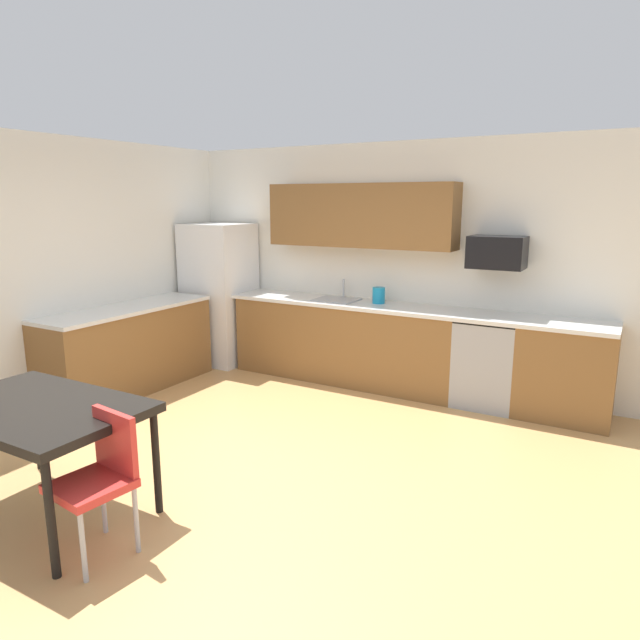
# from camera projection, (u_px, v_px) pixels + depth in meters

# --- Properties ---
(ground_plane) EXTENTS (12.00, 12.00, 0.00)m
(ground_plane) POSITION_uv_depth(u_px,v_px,m) (258.00, 466.00, 4.48)
(ground_plane) COLOR tan
(wall_back) EXTENTS (5.80, 0.10, 2.70)m
(wall_back) POSITION_uv_depth(u_px,v_px,m) (391.00, 264.00, 6.45)
(wall_back) COLOR white
(wall_back) RESTS_ON ground
(wall_left) EXTENTS (0.10, 5.80, 2.70)m
(wall_left) POSITION_uv_depth(u_px,v_px,m) (33.00, 275.00, 5.48)
(wall_left) COLOR white
(wall_left) RESTS_ON ground
(cabinet_run_back) EXTENTS (2.68, 0.60, 0.90)m
(cabinet_run_back) POSITION_uv_depth(u_px,v_px,m) (345.00, 342.00, 6.54)
(cabinet_run_back) COLOR brown
(cabinet_run_back) RESTS_ON ground
(cabinet_run_back_right) EXTENTS (0.87, 0.60, 0.90)m
(cabinet_run_back_right) POSITION_uv_depth(u_px,v_px,m) (565.00, 373.00, 5.39)
(cabinet_run_back_right) COLOR brown
(cabinet_run_back_right) RESTS_ON ground
(cabinet_run_left) EXTENTS (0.60, 2.00, 0.90)m
(cabinet_run_left) POSITION_uv_depth(u_px,v_px,m) (129.00, 351.00, 6.18)
(cabinet_run_left) COLOR brown
(cabinet_run_left) RESTS_ON ground
(countertop_back) EXTENTS (4.80, 0.64, 0.04)m
(countertop_back) POSITION_uv_depth(u_px,v_px,m) (378.00, 306.00, 6.24)
(countertop_back) COLOR silver
(countertop_back) RESTS_ON cabinet_run_back
(countertop_left) EXTENTS (0.64, 2.00, 0.04)m
(countertop_left) POSITION_uv_depth(u_px,v_px,m) (126.00, 309.00, 6.08)
(countertop_left) COLOR silver
(countertop_left) RESTS_ON cabinet_run_left
(upper_cabinets_back) EXTENTS (2.20, 0.34, 0.70)m
(upper_cabinets_back) POSITION_uv_depth(u_px,v_px,m) (360.00, 215.00, 6.29)
(upper_cabinets_back) COLOR brown
(refrigerator) EXTENTS (0.76, 0.70, 1.78)m
(refrigerator) POSITION_uv_depth(u_px,v_px,m) (220.00, 294.00, 7.23)
(refrigerator) COLOR white
(refrigerator) RESTS_ON ground
(oven_range) EXTENTS (0.60, 0.60, 0.91)m
(oven_range) POSITION_uv_depth(u_px,v_px,m) (488.00, 362.00, 5.74)
(oven_range) COLOR #999BA0
(oven_range) RESTS_ON ground
(microwave) EXTENTS (0.54, 0.36, 0.32)m
(microwave) POSITION_uv_depth(u_px,v_px,m) (497.00, 252.00, 5.60)
(microwave) COLOR black
(sink_basin) EXTENTS (0.48, 0.40, 0.14)m
(sink_basin) POSITION_uv_depth(u_px,v_px,m) (336.00, 305.00, 6.50)
(sink_basin) COLOR #A5A8AD
(sink_basin) RESTS_ON countertop_back
(sink_faucet) EXTENTS (0.02, 0.02, 0.24)m
(sink_faucet) POSITION_uv_depth(u_px,v_px,m) (344.00, 289.00, 6.62)
(sink_faucet) COLOR #B2B5BA
(sink_faucet) RESTS_ON countertop_back
(dining_table) EXTENTS (1.40, 0.90, 0.78)m
(dining_table) POSITION_uv_depth(u_px,v_px,m) (37.00, 414.00, 3.65)
(dining_table) COLOR black
(dining_table) RESTS_ON ground
(chair_near_table) EXTENTS (0.45, 0.45, 0.85)m
(chair_near_table) POSITION_uv_depth(u_px,v_px,m) (101.00, 472.00, 3.30)
(chair_near_table) COLOR red
(chair_near_table) RESTS_ON ground
(kettle) EXTENTS (0.14, 0.14, 0.20)m
(kettle) POSITION_uv_depth(u_px,v_px,m) (379.00, 296.00, 6.27)
(kettle) COLOR #198CBF
(kettle) RESTS_ON countertop_back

